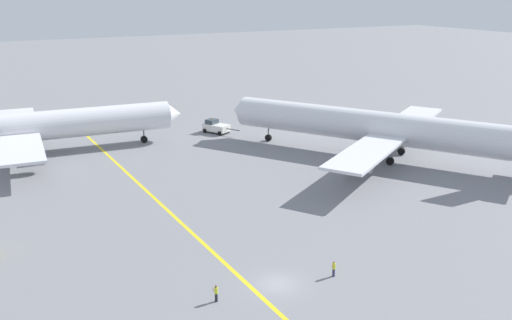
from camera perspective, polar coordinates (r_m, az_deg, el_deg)
The scene contains 7 objects.
ground_plane at distance 58.44m, azimuth 2.22°, elevation -12.47°, with size 600.00×600.00×0.00m, color gray.
taxiway_stripe at distance 65.19m, azimuth -4.52°, elevation -9.19°, with size 0.50×120.00×0.01m, color yellow.
airliner_at_gate_left at distance 107.65m, azimuth -21.85°, elevation 3.09°, with size 54.36×41.62×15.46m.
airliner_being_pushed at distance 100.52m, azimuth 12.42°, elevation 3.20°, with size 44.46×52.66×15.51m.
pushback_tug at distance 116.38m, azimuth -4.10°, elevation 3.39°, with size 5.37×8.26×3.01m.
ground_crew_ramp_agent_by_cones at distance 55.25m, azimuth -4.06°, elevation -13.30°, with size 0.49×0.36×1.73m.
ground_crew_marshaller_foreground at distance 59.93m, azimuth 7.89°, elevation -10.84°, with size 0.47×0.36×1.73m.
Camera 1 is at (-25.62, -43.88, 28.87)m, focal length 39.46 mm.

